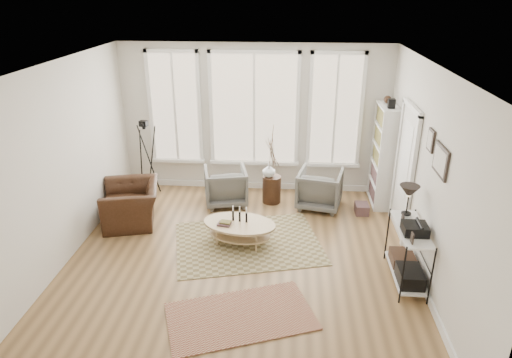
# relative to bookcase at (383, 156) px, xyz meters

# --- Properties ---
(room) EXTENTS (5.50, 5.54, 2.90)m
(room) POSITION_rel_bookcase_xyz_m (-2.42, -2.20, 0.47)
(room) COLOR olive
(room) RESTS_ON ground
(bay_window) EXTENTS (4.14, 0.12, 2.24)m
(bay_window) POSITION_rel_bookcase_xyz_m (-2.44, 0.49, 0.65)
(bay_window) COLOR tan
(bay_window) RESTS_ON ground
(door) EXTENTS (0.09, 1.06, 2.22)m
(door) POSITION_rel_bookcase_xyz_m (0.13, -1.08, 0.17)
(door) COLOR silver
(door) RESTS_ON ground
(bookcase) EXTENTS (0.31, 0.85, 2.06)m
(bookcase) POSITION_rel_bookcase_xyz_m (0.00, 0.00, 0.00)
(bookcase) COLOR white
(bookcase) RESTS_ON ground
(low_shelf) EXTENTS (0.38, 1.08, 1.30)m
(low_shelf) POSITION_rel_bookcase_xyz_m (-0.06, -2.52, -0.44)
(low_shelf) COLOR white
(low_shelf) RESTS_ON ground
(wall_art) EXTENTS (0.04, 0.88, 0.44)m
(wall_art) POSITION_rel_bookcase_xyz_m (0.14, -2.49, 0.92)
(wall_art) COLOR black
(wall_art) RESTS_ON ground
(rug_main) EXTENTS (2.64, 2.22, 0.01)m
(rug_main) POSITION_rel_bookcase_xyz_m (-2.36, -1.71, -0.95)
(rug_main) COLOR brown
(rug_main) RESTS_ON ground
(rug_runner) EXTENTS (2.05, 1.57, 0.01)m
(rug_runner) POSITION_rel_bookcase_xyz_m (-2.29, -3.50, -0.94)
(rug_runner) COLOR maroon
(rug_runner) RESTS_ON ground
(coffee_table) EXTENTS (1.29, 0.95, 0.54)m
(coffee_table) POSITION_rel_bookcase_xyz_m (-2.50, -1.71, -0.67)
(coffee_table) COLOR tan
(coffee_table) RESTS_ON ground
(armchair_left) EXTENTS (0.92, 0.94, 0.72)m
(armchair_left) POSITION_rel_bookcase_xyz_m (-2.92, -0.27, -0.60)
(armchair_left) COLOR #63625E
(armchair_left) RESTS_ON ground
(armchair_right) EXTENTS (0.93, 0.95, 0.72)m
(armchair_right) POSITION_rel_bookcase_xyz_m (-1.15, -0.28, -0.59)
(armchair_right) COLOR #63625E
(armchair_right) RESTS_ON ground
(side_table) EXTENTS (0.35, 0.35, 1.48)m
(side_table) POSITION_rel_bookcase_xyz_m (-2.05, -0.14, -0.24)
(side_table) COLOR #341E13
(side_table) RESTS_ON ground
(vase) EXTENTS (0.30, 0.30, 0.25)m
(vase) POSITION_rel_bookcase_xyz_m (-2.11, -0.14, -0.30)
(vase) COLOR silver
(vase) RESTS_ON side_table
(accent_chair) EXTENTS (1.27, 1.18, 0.70)m
(accent_chair) POSITION_rel_bookcase_xyz_m (-4.45, -1.14, -0.61)
(accent_chair) COLOR #341E13
(accent_chair) RESTS_ON ground
(tripod_camera) EXTENTS (0.53, 0.53, 1.51)m
(tripod_camera) POSITION_rel_bookcase_xyz_m (-4.50, 0.05, -0.26)
(tripod_camera) COLOR black
(tripod_camera) RESTS_ON ground
(book_stack_near) EXTENTS (0.24, 0.30, 0.19)m
(book_stack_near) POSITION_rel_bookcase_xyz_m (-0.39, -0.50, -0.86)
(book_stack_near) COLOR brown
(book_stack_near) RESTS_ON ground
(book_stack_far) EXTENTS (0.23, 0.26, 0.14)m
(book_stack_far) POSITION_rel_bookcase_xyz_m (-0.39, -0.52, -0.89)
(book_stack_far) COLOR brown
(book_stack_far) RESTS_ON ground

